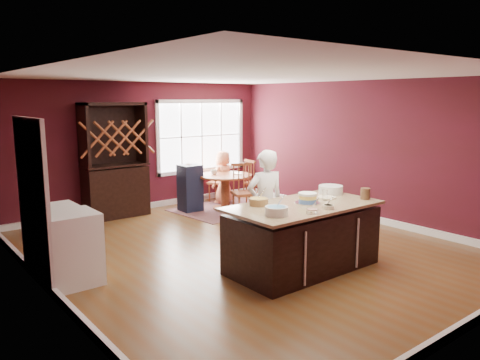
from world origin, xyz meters
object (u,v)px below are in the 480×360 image
object	(u,v)px
kitchen_island	(303,238)
high_chair	(190,187)
chair_south	(245,191)
layer_cake	(308,198)
dining_table	(225,185)
washer	(71,249)
chair_north	(219,180)
toddler	(186,173)
baker	(265,204)
dryer	(55,238)
chair_east	(257,181)
seated_woman	(223,177)
hutch	(115,160)

from	to	relation	value
kitchen_island	high_chair	world-z (taller)	high_chair
chair_south	high_chair	world-z (taller)	chair_south
layer_cake	high_chair	world-z (taller)	layer_cake
dining_table	washer	size ratio (longest dim) A/B	1.22
washer	kitchen_island	bearing A→B (deg)	-28.05
dining_table	kitchen_island	bearing A→B (deg)	-110.09
dining_table	chair_north	distance (m)	0.79
chair_north	toddler	xyz separation A→B (m)	(-1.09, -0.37, 0.32)
baker	high_chair	xyz separation A→B (m)	(0.69, 3.17, -0.30)
toddler	kitchen_island	bearing A→B (deg)	-97.99
kitchen_island	dryer	distance (m)	3.42
washer	dining_table	bearing A→B (deg)	27.68
chair_south	toddler	distance (m)	1.35
chair_south	chair_north	size ratio (longest dim) A/B	1.11
chair_south	dining_table	bearing A→B (deg)	100.29
chair_south	dryer	distance (m)	3.94
dining_table	chair_east	size ratio (longest dim) A/B	1.12
kitchen_island	chair_east	bearing A→B (deg)	58.46
dining_table	chair_north	size ratio (longest dim) A/B	1.17
chair_south	washer	bearing A→B (deg)	-142.71
chair_north	seated_woman	xyz separation A→B (m)	(-0.03, -0.22, 0.11)
kitchen_island	baker	world-z (taller)	baker
dining_table	chair_east	world-z (taller)	chair_east
chair_north	high_chair	distance (m)	1.09
high_chair	washer	size ratio (longest dim) A/B	1.10
chair_east	seated_woman	distance (m)	0.76
high_chair	hutch	bearing A→B (deg)	162.15
layer_cake	high_chair	bearing A→B (deg)	82.40
toddler	hutch	distance (m)	1.48
chair_north	dryer	xyz separation A→B (m)	(-4.35, -2.18, -0.04)
chair_south	toddler	world-z (taller)	chair_south
chair_east	high_chair	world-z (taller)	high_chair
hutch	seated_woman	bearing A→B (deg)	-8.12
chair_south	dryer	size ratio (longest dim) A/B	1.20
kitchen_island	washer	world-z (taller)	washer
chair_east	chair_north	size ratio (longest dim) A/B	1.05
dining_table	hutch	world-z (taller)	hutch
layer_cake	washer	bearing A→B (deg)	153.12
seated_woman	high_chair	world-z (taller)	seated_woman
chair_north	dryer	size ratio (longest dim) A/B	1.08
seated_woman	dryer	bearing A→B (deg)	9.73
high_chair	chair_north	bearing A→B (deg)	22.89
dining_table	washer	world-z (taller)	washer
layer_cake	seated_woman	size ratio (longest dim) A/B	0.30
seated_woman	hutch	distance (m)	2.50
chair_north	washer	bearing A→B (deg)	6.17
baker	toddler	bearing A→B (deg)	-88.30
chair_south	hutch	bearing A→B (deg)	159.10
kitchen_island	toddler	size ratio (longest dim) A/B	8.30
layer_cake	hutch	xyz separation A→B (m)	(-0.91, 4.36, 0.15)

